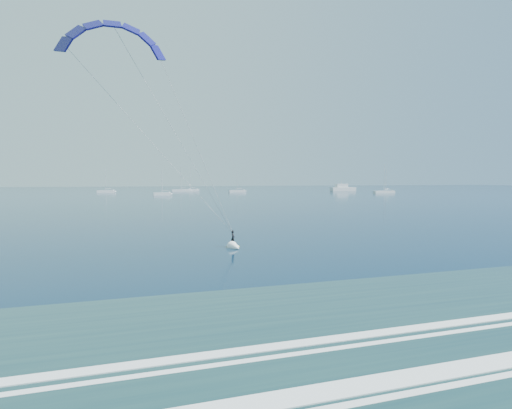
{
  "coord_description": "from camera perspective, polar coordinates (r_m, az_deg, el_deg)",
  "views": [
    {
      "loc": [
        -10.63,
        -6.53,
        6.49
      ],
      "look_at": [
        1.5,
        27.8,
        4.51
      ],
      "focal_mm": 32.0,
      "sensor_mm": 36.0,
      "label": 1
    }
  ],
  "objects": [
    {
      "name": "kitesurfer_rig",
      "position": [
        38.84,
        -9.42,
        7.63
      ],
      "size": [
        17.34,
        9.94,
        19.08
      ],
      "color": "#CECD18",
      "rests_on": "ground"
    },
    {
      "name": "motor_yacht",
      "position": [
        266.81,
        10.77,
        2.01
      ],
      "size": [
        14.96,
        3.99,
        6.19
      ],
      "color": "white",
      "rests_on": "ground"
    },
    {
      "name": "sailboat_2",
      "position": [
        240.18,
        -18.26,
        1.57
      ],
      "size": [
        8.71,
        2.4,
        11.74
      ],
      "color": "white",
      "rests_on": "ground"
    },
    {
      "name": "sailboat_3",
      "position": [
        192.49,
        -11.66,
        1.32
      ],
      "size": [
        7.23,
        2.4,
        10.24
      ],
      "color": "white",
      "rests_on": "ground"
    },
    {
      "name": "sailboat_4",
      "position": [
        253.53,
        -9.36,
        1.76
      ],
      "size": [
        10.23,
        2.4,
        13.71
      ],
      "color": "white",
      "rests_on": "ground"
    },
    {
      "name": "sailboat_5",
      "position": [
        233.27,
        -2.38,
        1.68
      ],
      "size": [
        8.66,
        2.4,
        11.83
      ],
      "color": "white",
      "rests_on": "ground"
    },
    {
      "name": "sailboat_6",
      "position": [
        229.25,
        15.92,
        1.54
      ],
      "size": [
        8.86,
        2.4,
        11.98
      ],
      "color": "white",
      "rests_on": "ground"
    },
    {
      "name": "sailboat_7",
      "position": [
        226.49,
        15.71,
        1.53
      ],
      "size": [
        10.93,
        2.4,
        13.98
      ],
      "color": "white",
      "rests_on": "ground"
    },
    {
      "name": "sailboat_8",
      "position": [
        257.02,
        -8.2,
        1.79
      ],
      "size": [
        8.87,
        2.4,
        13.13
      ],
      "color": "white",
      "rests_on": "ground"
    }
  ]
}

